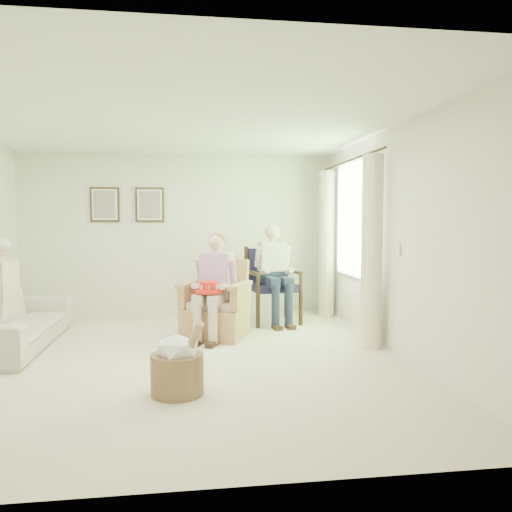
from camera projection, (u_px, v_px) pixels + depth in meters
name	position (u px, v px, depth m)	size (l,w,h in m)	color
floor	(175.00, 359.00, 5.51)	(5.50, 5.50, 0.00)	beige
back_wall	(178.00, 234.00, 8.13)	(5.00, 0.04, 2.60)	silver
front_wall	(161.00, 261.00, 2.70)	(5.00, 0.04, 2.60)	silver
right_wall	(393.00, 240.00, 5.76)	(0.04, 5.50, 2.60)	silver
ceiling	(173.00, 120.00, 5.33)	(5.00, 5.50, 0.02)	white
window	(356.00, 216.00, 6.92)	(0.13, 2.50, 1.63)	#2D6B23
curtain_left	(372.00, 252.00, 5.96)	(0.34, 0.34, 2.30)	beige
curtain_right	(326.00, 244.00, 7.90)	(0.34, 0.34, 2.30)	beige
framed_print_left	(105.00, 205.00, 7.91)	(0.45, 0.05, 0.55)	#382114
framed_print_right	(150.00, 205.00, 8.00)	(0.45, 0.05, 0.55)	#382114
wicker_armchair	(215.00, 312.00, 6.56)	(0.79, 0.78, 1.01)	tan
wood_armchair	(272.00, 282.00, 7.53)	(0.71, 0.67, 1.10)	black
sofa	(13.00, 320.00, 5.99)	(0.88, 2.26, 0.66)	beige
person_wicker	(216.00, 279.00, 6.40)	(0.40, 0.62, 1.33)	beige
person_dark	(274.00, 266.00, 7.33)	(0.40, 0.62, 1.44)	#1B233C
red_hat	(209.00, 288.00, 6.20)	(0.36, 0.36, 0.14)	red
hatbox	(177.00, 365.00, 4.35)	(0.61, 0.61, 0.68)	#A27858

